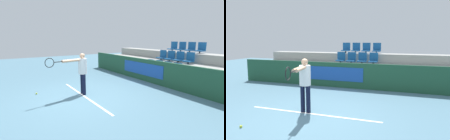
{
  "view_description": "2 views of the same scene",
  "coord_description": "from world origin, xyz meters",
  "views": [
    {
      "loc": [
        5.87,
        -2.24,
        2.17
      ],
      "look_at": [
        -0.25,
        1.7,
        0.82
      ],
      "focal_mm": 28.0,
      "sensor_mm": 36.0,
      "label": 1
    },
    {
      "loc": [
        2.72,
        -5.2,
        2.16
      ],
      "look_at": [
        0.14,
        2.18,
        1.04
      ],
      "focal_mm": 35.0,
      "sensor_mm": 36.0,
      "label": 2
    }
  ],
  "objects": [
    {
      "name": "stadium_chair_3",
      "position": [
        0.85,
        4.53,
        0.69
      ],
      "size": [
        0.42,
        0.38,
        0.56
      ],
      "color": "#333333",
      "rests_on": "bleacher_tier_front"
    },
    {
      "name": "tennis_player",
      "position": [
        -0.22,
        0.29,
        0.99
      ],
      "size": [
        0.44,
        1.59,
        1.6
      ],
      "rotation": [
        0.0,
        0.0,
        0.18
      ],
      "color": "black",
      "rests_on": "ground"
    },
    {
      "name": "stadium_chair_2",
      "position": [
        0.28,
        4.53,
        0.69
      ],
      "size": [
        0.42,
        0.38,
        0.56
      ],
      "color": "#333333",
      "rests_on": "bleacher_tier_front"
    },
    {
      "name": "stadium_chair_0",
      "position": [
        -0.85,
        4.53,
        0.69
      ],
      "size": [
        0.42,
        0.38,
        0.56
      ],
      "color": "#333333",
      "rests_on": "bleacher_tier_front"
    },
    {
      "name": "bleacher_tier_front",
      "position": [
        0.0,
        4.41,
        0.23
      ],
      "size": [
        10.4,
        0.91,
        0.46
      ],
      "color": "#9E9E99",
      "rests_on": "ground"
    },
    {
      "name": "ground_plane",
      "position": [
        0.0,
        0.0,
        0.0
      ],
      "size": [
        30.0,
        30.0,
        0.0
      ],
      "primitive_type": "plane",
      "color": "slate"
    },
    {
      "name": "stadium_chair_11",
      "position": [
        0.85,
        6.36,
        1.62
      ],
      "size": [
        0.42,
        0.38,
        0.56
      ],
      "color": "#333333",
      "rests_on": "bleacher_tier_back"
    },
    {
      "name": "stadium_chair_1",
      "position": [
        -0.28,
        4.53,
        0.69
      ],
      "size": [
        0.42,
        0.38,
        0.56
      ],
      "color": "#333333",
      "rests_on": "bleacher_tier_front"
    },
    {
      "name": "stadium_chair_8",
      "position": [
        -0.85,
        6.36,
        1.62
      ],
      "size": [
        0.42,
        0.38,
        0.56
      ],
      "color": "#333333",
      "rests_on": "bleacher_tier_back"
    },
    {
      "name": "stadium_chair_7",
      "position": [
        0.85,
        5.45,
        1.15
      ],
      "size": [
        0.42,
        0.38,
        0.56
      ],
      "color": "#333333",
      "rests_on": "bleacher_tier_middle"
    },
    {
      "name": "stadium_chair_6",
      "position": [
        0.28,
        5.45,
        1.15
      ],
      "size": [
        0.42,
        0.38,
        0.56
      ],
      "color": "#333333",
      "rests_on": "bleacher_tier_middle"
    },
    {
      "name": "bleacher_tier_back",
      "position": [
        0.0,
        6.24,
        0.69
      ],
      "size": [
        10.4,
        0.91,
        1.39
      ],
      "color": "#9E9E99",
      "rests_on": "ground"
    },
    {
      "name": "court_baseline",
      "position": [
        0.0,
        0.28,
        0.0
      ],
      "size": [
        4.07,
        0.08,
        0.01
      ],
      "color": "white",
      "rests_on": "ground"
    },
    {
      "name": "stadium_chair_10",
      "position": [
        0.28,
        6.36,
        1.62
      ],
      "size": [
        0.42,
        0.38,
        0.56
      ],
      "color": "#333333",
      "rests_on": "bleacher_tier_back"
    },
    {
      "name": "bleacher_tier_middle",
      "position": [
        0.0,
        5.32,
        0.46
      ],
      "size": [
        10.4,
        0.91,
        0.93
      ],
      "color": "#9E9E99",
      "rests_on": "ground"
    },
    {
      "name": "tennis_ball",
      "position": [
        -1.2,
        -1.19,
        0.03
      ],
      "size": [
        0.07,
        0.07,
        0.07
      ],
      "color": "#CCDB33",
      "rests_on": "ground"
    },
    {
      "name": "stadium_chair_4",
      "position": [
        -0.85,
        5.45,
        1.15
      ],
      "size": [
        0.42,
        0.38,
        0.56
      ],
      "color": "#333333",
      "rests_on": "bleacher_tier_middle"
    },
    {
      "name": "stadium_chair_5",
      "position": [
        -0.28,
        5.45,
        1.15
      ],
      "size": [
        0.42,
        0.38,
        0.56
      ],
      "color": "#333333",
      "rests_on": "bleacher_tier_middle"
    },
    {
      "name": "stadium_chair_9",
      "position": [
        -0.28,
        6.36,
        1.62
      ],
      "size": [
        0.42,
        0.38,
        0.56
      ],
      "color": "#333333",
      "rests_on": "bleacher_tier_back"
    },
    {
      "name": "barrier_wall",
      "position": [
        -0.01,
        3.87,
        0.56
      ],
      "size": [
        10.8,
        0.14,
        1.11
      ],
      "color": "#1E4C33",
      "rests_on": "ground"
    }
  ]
}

